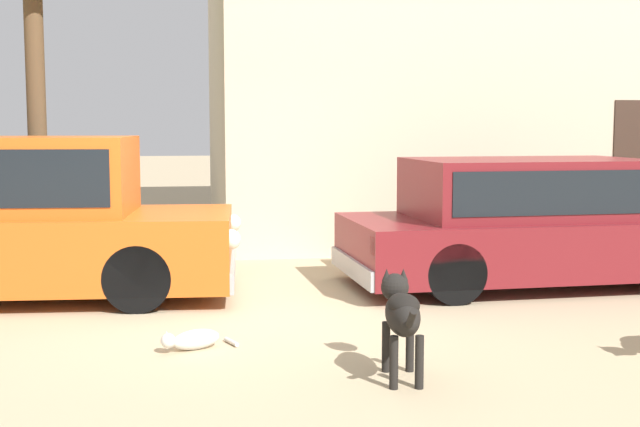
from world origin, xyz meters
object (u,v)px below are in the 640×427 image
at_px(parked_sedan_second, 532,219).
at_px(stray_cat, 193,340).
at_px(parked_sedan_nearest, 9,216).
at_px(stray_dog_tan, 401,311).

xyz_separation_m(parked_sedan_second, stray_cat, (-3.75, -2.16, -0.65)).
relative_size(parked_sedan_second, stray_cat, 7.13).
bearing_deg(stray_cat, parked_sedan_nearest, -76.38).
bearing_deg(stray_dog_tan, parked_sedan_second, -30.14).
relative_size(parked_sedan_nearest, stray_dog_tan, 4.46).
xyz_separation_m(parked_sedan_nearest, stray_cat, (1.79, -2.31, -0.76)).
height_order(parked_sedan_nearest, stray_dog_tan, parked_sedan_nearest).
bearing_deg(parked_sedan_nearest, stray_cat, -47.89).
relative_size(parked_sedan_second, stray_dog_tan, 4.25).
bearing_deg(parked_sedan_nearest, parked_sedan_second, 2.79).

